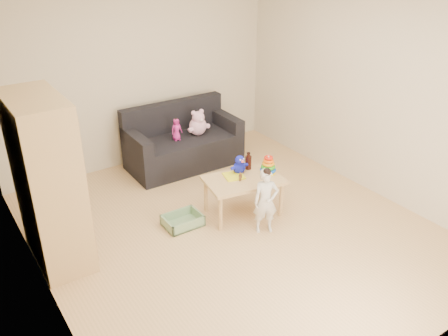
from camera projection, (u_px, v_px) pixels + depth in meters
room at (234, 121)px, 4.76m from camera, size 4.50×4.50×4.50m
wardrobe at (48, 182)px, 4.52m from camera, size 0.48×0.95×1.71m
sofa at (184, 151)px, 6.71m from camera, size 1.57×0.80×0.44m
play_table at (243, 196)px, 5.54m from camera, size 0.96×0.70×0.46m
storage_bin at (183, 220)px, 5.38m from camera, size 0.42×0.32×0.13m
toddler at (266, 202)px, 5.15m from camera, size 0.32×0.28×0.74m
pink_bear at (198, 124)px, 6.62m from camera, size 0.27×0.23×0.31m
doll at (177, 130)px, 6.44m from camera, size 0.16×0.11×0.30m
ring_stacker at (268, 166)px, 5.52m from camera, size 0.19×0.19×0.22m
brown_bottle at (248, 162)px, 5.62m from camera, size 0.07×0.07×0.21m
blue_plush at (239, 164)px, 5.51m from camera, size 0.21×0.17×0.23m
wooden_figure at (240, 177)px, 5.36m from camera, size 0.05×0.05×0.11m
yellow_book at (234, 176)px, 5.48m from camera, size 0.27×0.27×0.02m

